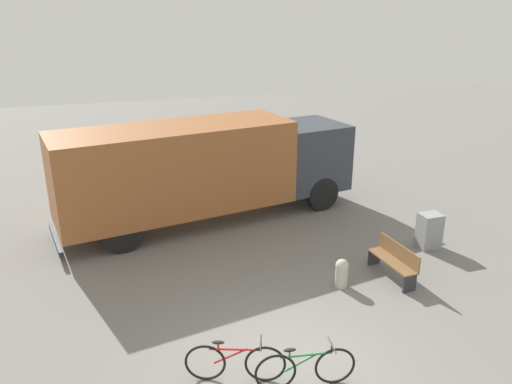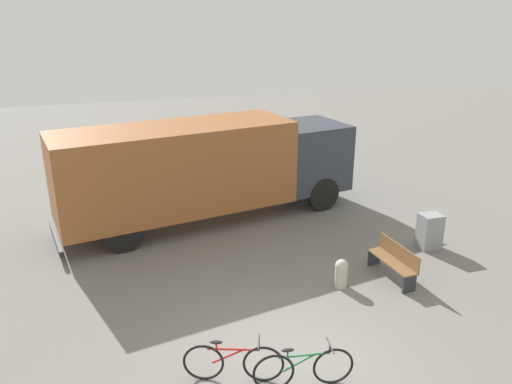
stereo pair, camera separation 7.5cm
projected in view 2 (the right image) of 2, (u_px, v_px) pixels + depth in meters
name	position (u px, v px, depth m)	size (l,w,h in m)	color
ground_plane	(287.00, 371.00, 8.91)	(60.00, 60.00, 0.00)	slate
delivery_truck	(207.00, 166.00, 14.84)	(9.36, 3.74, 3.01)	#99592D
park_bench	(394.00, 260.00, 11.90)	(0.49, 1.54, 0.85)	brown
bicycle_near	(233.00, 362.00, 8.56)	(1.66, 0.68, 0.81)	black
bicycle_middle	(303.00, 368.00, 8.41)	(1.74, 0.44, 0.81)	black
bollard_near_bench	(341.00, 272.00, 11.53)	(0.31, 0.31, 0.69)	#B2AD9E
utility_box	(430.00, 231.00, 13.42)	(0.57, 0.47, 0.96)	gray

